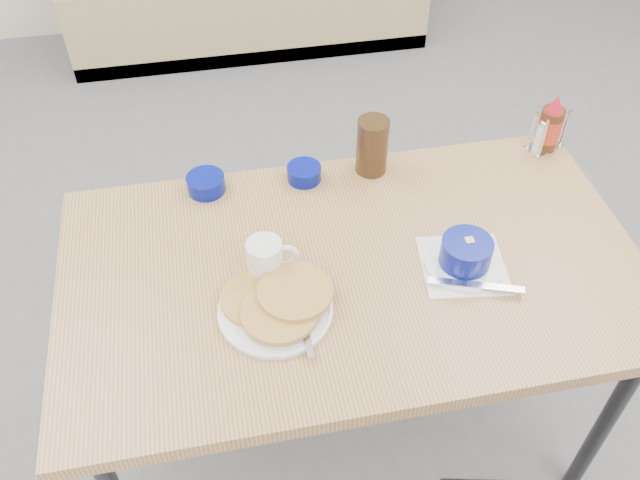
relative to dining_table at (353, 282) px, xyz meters
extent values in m
cube|color=tan|center=(0.00, 2.47, -0.47)|extent=(1.90, 0.55, 0.45)
cube|color=#2D2D33|center=(0.00, 2.47, -0.66)|extent=(1.90, 0.55, 0.08)
cube|color=tan|center=(0.00, 0.00, 0.04)|extent=(1.40, 0.80, 0.04)
cylinder|color=#2D2D33|center=(0.62, -0.32, -0.34)|extent=(0.04, 0.04, 0.72)
cylinder|color=#2D2D33|center=(-0.62, 0.32, -0.34)|extent=(0.04, 0.04, 0.72)
cylinder|color=#2D2D33|center=(0.62, 0.32, -0.34)|extent=(0.04, 0.04, 0.72)
cylinder|color=white|center=(-0.21, -0.11, 0.07)|extent=(0.26, 0.26, 0.01)
cylinder|color=tan|center=(-0.24, -0.07, 0.08)|extent=(0.17, 0.17, 0.01)
cylinder|color=tan|center=(-0.20, -0.13, 0.09)|extent=(0.17, 0.17, 0.01)
cylinder|color=tan|center=(-0.16, -0.09, 0.10)|extent=(0.17, 0.17, 0.01)
cube|color=silver|center=(-0.15, -0.20, 0.08)|extent=(0.02, 0.12, 0.00)
cylinder|color=white|center=(-0.21, 0.02, 0.11)|extent=(0.08, 0.08, 0.10)
cylinder|color=black|center=(-0.21, 0.02, 0.15)|extent=(0.07, 0.07, 0.00)
torus|color=white|center=(-0.16, 0.02, 0.11)|extent=(0.07, 0.02, 0.07)
cube|color=white|center=(0.26, -0.05, 0.06)|extent=(0.22, 0.22, 0.00)
cylinder|color=white|center=(0.26, -0.05, 0.07)|extent=(0.19, 0.19, 0.01)
cylinder|color=#050F76|center=(0.26, -0.05, 0.11)|extent=(0.12, 0.12, 0.07)
cylinder|color=white|center=(0.26, -0.05, 0.14)|extent=(0.11, 0.11, 0.01)
cube|color=#F4DB60|center=(0.26, -0.05, 0.14)|extent=(0.02, 0.02, 0.01)
cube|color=silver|center=(0.26, -0.13, 0.08)|extent=(0.21, 0.09, 0.01)
cylinder|color=#050F76|center=(-0.32, 0.34, 0.08)|extent=(0.10, 0.10, 0.05)
cylinder|color=#050F76|center=(-0.06, 0.33, 0.08)|extent=(0.09, 0.09, 0.04)
cylinder|color=#332010|center=(0.13, 0.34, 0.14)|extent=(0.10, 0.10, 0.16)
cube|color=silver|center=(0.64, 0.34, 0.06)|extent=(0.12, 0.09, 0.00)
cylinder|color=silver|center=(0.61, 0.30, 0.13)|extent=(0.01, 0.01, 0.12)
cylinder|color=silver|center=(0.69, 0.34, 0.13)|extent=(0.01, 0.01, 0.12)
cylinder|color=silver|center=(0.59, 0.34, 0.13)|extent=(0.01, 0.01, 0.12)
cylinder|color=silver|center=(0.67, 0.38, 0.13)|extent=(0.01, 0.01, 0.12)
cylinder|color=silver|center=(0.62, 0.33, 0.11)|extent=(0.03, 0.03, 0.08)
cylinder|color=#3F3326|center=(0.66, 0.35, 0.11)|extent=(0.03, 0.03, 0.08)
cylinder|color=#47230F|center=(0.64, 0.34, 0.13)|extent=(0.06, 0.06, 0.13)
cylinder|color=#D34E18|center=(0.64, 0.34, 0.13)|extent=(0.07, 0.07, 0.07)
cone|color=red|center=(0.64, 0.34, 0.21)|extent=(0.05, 0.05, 0.04)
camera|label=1|loc=(-0.29, -1.06, 1.27)|focal=38.00mm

